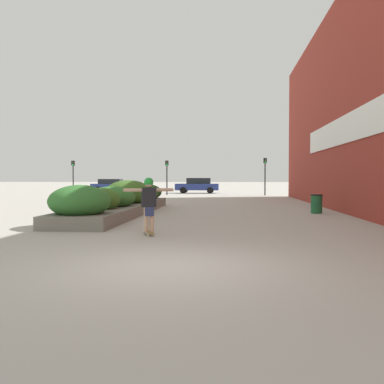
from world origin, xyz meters
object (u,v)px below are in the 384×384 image
Objects in this scene: skateboard at (149,233)px; car_leftmost at (330,185)px; traffic_light_left at (167,171)px; traffic_light_far_left at (73,171)px; car_center_left at (112,185)px; car_center_right at (198,185)px; traffic_light_right at (265,170)px; skateboarder at (149,199)px; trash_bin at (317,204)px.

skateboard is 36.14m from car_leftmost.
traffic_light_left is (-15.99, -6.73, 1.31)m from car_leftmost.
traffic_light_far_left reaches higher than car_leftmost.
car_center_right is at bearing 72.85° from car_center_left.
traffic_light_right is at bearing -127.51° from car_center_right.
trash_bin is (5.93, 7.61, -0.56)m from skateboarder.
skateboard is 27.18m from traffic_light_right.
skateboarder is 0.33× the size of car_center_left.
car_center_right is 1.38× the size of traffic_light_far_left.
car_center_left is 10.19m from traffic_light_left.
traffic_light_left is 0.95× the size of traffic_light_right.
traffic_light_right reaches higher than trash_bin.
traffic_light_far_left is at bearing 90.96° from skateboard.
skateboarder is at bearing 17.07° from car_center_left.
skateboarder is (-0.00, 0.00, 0.90)m from skateboard.
trash_bin is at bearing 31.65° from car_center_left.
car_leftmost is 25.65m from traffic_light_far_left.
car_center_right reaches higher than car_center_left.
car_center_left reaches higher than trash_bin.
traffic_light_left reaches higher than car_center_right.
trash_bin is 24.74m from car_center_right.
traffic_light_left is at bearing 112.82° from car_leftmost.
skateboarder is 29.40m from traffic_light_far_left.
skateboarder is at bearing -127.93° from trash_bin.
skateboarder reaches higher than car_center_right.
traffic_light_left reaches higher than car_leftmost.
traffic_light_right is (5.32, 26.57, 1.28)m from skateboarder.
car_center_left is at bearing 83.80° from skateboarder.
car_center_right is 1.31× the size of traffic_light_right.
trash_bin is 31.40m from car_center_left.
car_leftmost reaches higher than car_center_right.
car_leftmost is at bearing 45.36° from traffic_light_right.
car_center_right is 1.38× the size of traffic_light_left.
skateboard is 9.66m from trash_bin.
traffic_light_far_left is (-12.06, 26.79, 2.08)m from skateboard.
traffic_light_far_left reaches higher than traffic_light_left.
car_center_left is at bearing 72.85° from car_center_right.
car_leftmost is 17.40m from traffic_light_left.
car_center_right is (-13.50, -2.51, -0.04)m from car_leftmost.
traffic_light_far_left is (-17.99, 19.17, 1.74)m from trash_bin.
traffic_light_far_left is (-8.61, -0.37, 0.01)m from traffic_light_left.
traffic_light_right reaches higher than car_center_left.
traffic_light_right is 17.38m from traffic_light_far_left.
trash_bin is 0.26× the size of traffic_light_left.
skateboarder is at bearing -82.77° from traffic_light_left.
traffic_light_right is at bearing -0.72° from traffic_light_far_left.
skateboarder is 27.40m from traffic_light_left.
car_leftmost is 1.37× the size of traffic_light_left.
car_leftmost is at bearing 88.88° from car_center_left.
skateboard is 0.16× the size of car_center_right.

